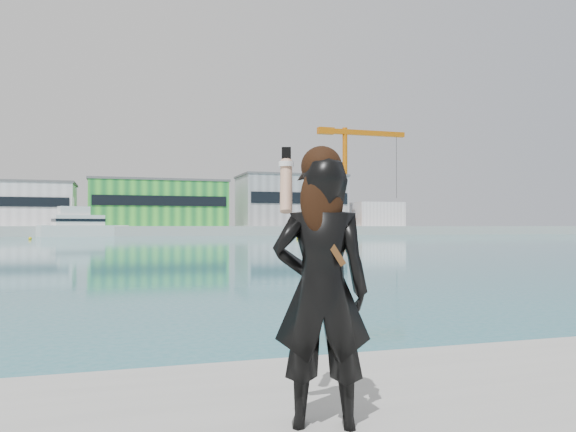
{
  "coord_description": "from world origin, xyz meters",
  "views": [
    {
      "loc": [
        -1.7,
        -4.08,
        2.04
      ],
      "look_at": [
        -0.47,
        -0.11,
        2.12
      ],
      "focal_mm": 35.0,
      "sensor_mm": 36.0,
      "label": 1
    }
  ],
  "objects_px": {
    "motor_yacht": "(81,226)",
    "woman": "(321,283)",
    "buoy_far": "(30,240)",
    "buoy_near": "(298,240)",
    "dock_crane": "(350,173)"
  },
  "relations": [
    {
      "from": "motor_yacht",
      "to": "woman",
      "type": "relative_size",
      "value": 9.52
    },
    {
      "from": "motor_yacht",
      "to": "buoy_far",
      "type": "xyz_separation_m",
      "value": [
        -5.93,
        -22.68,
        -2.12
      ]
    },
    {
      "from": "buoy_far",
      "to": "woman",
      "type": "bearing_deg",
      "value": -81.49
    },
    {
      "from": "buoy_near",
      "to": "buoy_far",
      "type": "height_order",
      "value": "same"
    },
    {
      "from": "motor_yacht",
      "to": "dock_crane",
      "type": "bearing_deg",
      "value": -7.1
    },
    {
      "from": "motor_yacht",
      "to": "woman",
      "type": "height_order",
      "value": "motor_yacht"
    },
    {
      "from": "dock_crane",
      "to": "buoy_near",
      "type": "height_order",
      "value": "dock_crane"
    },
    {
      "from": "motor_yacht",
      "to": "buoy_far",
      "type": "relative_size",
      "value": 33.52
    },
    {
      "from": "buoy_near",
      "to": "buoy_far",
      "type": "relative_size",
      "value": 1.0
    },
    {
      "from": "buoy_near",
      "to": "woman",
      "type": "distance_m",
      "value": 80.28
    },
    {
      "from": "woman",
      "to": "motor_yacht",
      "type": "bearing_deg",
      "value": -68.58
    },
    {
      "from": "buoy_near",
      "to": "buoy_far",
      "type": "xyz_separation_m",
      "value": [
        -38.26,
        12.24,
        0.0
      ]
    },
    {
      "from": "dock_crane",
      "to": "motor_yacht",
      "type": "xyz_separation_m",
      "value": [
        -60.99,
        -11.63,
        -12.95
      ]
    },
    {
      "from": "motor_yacht",
      "to": "buoy_near",
      "type": "height_order",
      "value": "motor_yacht"
    },
    {
      "from": "dock_crane",
      "to": "woman",
      "type": "height_order",
      "value": "dock_crane"
    }
  ]
}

